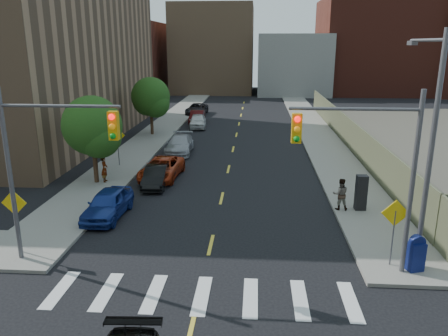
% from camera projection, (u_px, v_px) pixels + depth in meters
% --- Properties ---
extents(sidewalk_nw, '(3.50, 73.00, 0.15)m').
position_uv_depth(sidewalk_nw, '(175.00, 117.00, 51.73)').
color(sidewalk_nw, gray).
rests_on(sidewalk_nw, ground).
extents(sidewalk_ne, '(3.50, 73.00, 0.15)m').
position_uv_depth(sidewalk_ne, '(307.00, 119.00, 50.63)').
color(sidewalk_ne, gray).
rests_on(sidewalk_ne, ground).
extents(fence_north, '(0.12, 44.00, 2.50)m').
position_uv_depth(fence_north, '(347.00, 131.00, 37.23)').
color(fence_north, '#5F5F42').
rests_on(fence_north, ground).
extents(bg_bldg_west, '(14.00, 18.00, 12.00)m').
position_uv_depth(bg_bldg_west, '(124.00, 58.00, 78.45)').
color(bg_bldg_west, '#592319').
rests_on(bg_bldg_west, ground).
extents(bg_bldg_midwest, '(14.00, 16.00, 15.00)m').
position_uv_depth(bg_bldg_midwest, '(214.00, 49.00, 78.81)').
color(bg_bldg_midwest, '#8C6B4C').
rests_on(bg_bldg_midwest, ground).
extents(bg_bldg_center, '(12.00, 16.00, 10.00)m').
position_uv_depth(bg_bldg_center, '(292.00, 64.00, 76.59)').
color(bg_bldg_center, gray).
rests_on(bg_bldg_center, ground).
extents(bg_bldg_east, '(18.00, 18.00, 16.00)m').
position_uv_depth(bg_bldg_east, '(372.00, 46.00, 76.68)').
color(bg_bldg_east, '#592319').
rests_on(bg_bldg_east, ground).
extents(signal_nw, '(4.59, 0.30, 7.00)m').
position_uv_depth(signal_nw, '(46.00, 153.00, 16.34)').
color(signal_nw, '#59595E').
rests_on(signal_nw, ground).
extents(signal_ne, '(4.59, 0.30, 7.00)m').
position_uv_depth(signal_ne, '(371.00, 159.00, 15.49)').
color(signal_ne, '#59595E').
rests_on(signal_ne, ground).
extents(streetlight_ne, '(0.25, 3.70, 9.00)m').
position_uv_depth(streetlight_ne, '(429.00, 136.00, 16.01)').
color(streetlight_ne, '#59595E').
rests_on(streetlight_ne, ground).
extents(warn_sign_nw, '(1.06, 0.06, 2.83)m').
position_uv_depth(warn_sign_nw, '(15.00, 210.00, 17.65)').
color(warn_sign_nw, '#59595E').
rests_on(warn_sign_nw, ground).
extents(warn_sign_ne, '(1.06, 0.06, 2.83)m').
position_uv_depth(warn_sign_ne, '(395.00, 221.00, 16.58)').
color(warn_sign_ne, '#59595E').
rests_on(warn_sign_ne, ground).
extents(warn_sign_midwest, '(1.06, 0.06, 2.83)m').
position_uv_depth(warn_sign_midwest, '(118.00, 140.00, 30.59)').
color(warn_sign_midwest, '#59595E').
rests_on(warn_sign_midwest, ground).
extents(tree_west_near, '(3.66, 3.64, 5.52)m').
position_uv_depth(tree_west_near, '(93.00, 129.00, 26.41)').
color(tree_west_near, '#332114').
rests_on(tree_west_near, ground).
extents(tree_west_far, '(3.66, 3.64, 5.52)m').
position_uv_depth(tree_west_far, '(151.00, 99.00, 40.79)').
color(tree_west_far, '#332114').
rests_on(tree_west_far, ground).
extents(parked_car_blue, '(1.86, 4.21, 1.41)m').
position_uv_depth(parked_car_blue, '(108.00, 204.00, 21.96)').
color(parked_car_blue, navy).
rests_on(parked_car_blue, ground).
extents(parked_car_black, '(1.56, 3.83, 1.23)m').
position_uv_depth(parked_car_black, '(156.00, 177.00, 26.78)').
color(parked_car_black, black).
rests_on(parked_car_black, ground).
extents(parked_car_red, '(2.53, 4.94, 1.33)m').
position_uv_depth(parked_car_red, '(162.00, 169.00, 28.31)').
color(parked_car_red, '#A62F10').
rests_on(parked_car_red, ground).
extents(parked_car_silver, '(2.15, 4.91, 1.41)m').
position_uv_depth(parked_car_silver, '(180.00, 145.00, 34.87)').
color(parked_car_silver, '#999AA0').
rests_on(parked_car_silver, ground).
extents(parked_car_white, '(2.03, 4.32, 1.43)m').
position_uv_depth(parked_car_white, '(198.00, 121.00, 45.38)').
color(parked_car_white, silver).
rests_on(parked_car_white, ground).
extents(parked_car_maroon, '(1.56, 4.22, 1.38)m').
position_uv_depth(parked_car_maroon, '(197.00, 117.00, 47.98)').
color(parked_car_maroon, '#3E0C0C').
rests_on(parked_car_maroon, ground).
extents(parked_car_grey, '(2.53, 4.97, 1.34)m').
position_uv_depth(parked_car_grey, '(197.00, 109.00, 54.02)').
color(parked_car_grey, black).
rests_on(parked_car_grey, ground).
extents(mailbox, '(0.70, 0.61, 1.44)m').
position_uv_depth(mailbox, '(416.00, 253.00, 16.48)').
color(mailbox, navy).
rests_on(mailbox, sidewalk_ne).
extents(payphone, '(0.57, 0.48, 1.85)m').
position_uv_depth(payphone, '(361.00, 193.00, 22.49)').
color(payphone, black).
rests_on(payphone, sidewalk_ne).
extents(pedestrian_west, '(0.47, 0.64, 1.62)m').
position_uv_depth(pedestrian_west, '(104.00, 169.00, 27.11)').
color(pedestrian_west, gray).
rests_on(pedestrian_west, sidewalk_nw).
extents(pedestrian_east, '(0.81, 0.64, 1.67)m').
position_uv_depth(pedestrian_east, '(340.00, 194.00, 22.54)').
color(pedestrian_east, gray).
rests_on(pedestrian_east, sidewalk_ne).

